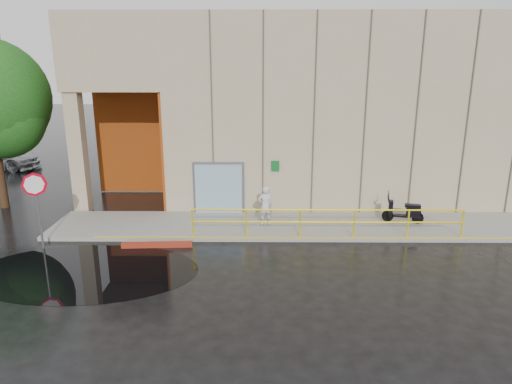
% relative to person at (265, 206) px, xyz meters
% --- Properties ---
extents(ground, '(120.00, 120.00, 0.00)m').
position_rel_person_xyz_m(ground, '(-2.09, -4.38, -0.91)').
color(ground, black).
rests_on(ground, ground).
extents(sidewalk, '(20.00, 3.00, 0.15)m').
position_rel_person_xyz_m(sidewalk, '(1.91, 0.12, -0.84)').
color(sidewalk, gray).
rests_on(sidewalk, ground).
extents(building, '(20.00, 10.17, 8.00)m').
position_rel_person_xyz_m(building, '(3.01, 6.61, 3.29)').
color(building, tan).
rests_on(building, ground).
extents(guardrail, '(9.56, 0.06, 1.03)m').
position_rel_person_xyz_m(guardrail, '(2.16, -1.23, -0.23)').
color(guardrail, '#D8C00B').
rests_on(guardrail, sidewalk).
extents(person, '(0.62, 0.47, 1.53)m').
position_rel_person_xyz_m(person, '(0.00, 0.00, 0.00)').
color(person, silver).
rests_on(person, sidewalk).
extents(scooter, '(1.58, 0.82, 1.20)m').
position_rel_person_xyz_m(scooter, '(5.33, 0.32, -0.07)').
color(scooter, black).
rests_on(scooter, sidewalk).
extents(stop_sign, '(0.74, 0.39, 2.66)m').
position_rel_person_xyz_m(stop_sign, '(-7.59, -2.03, 1.02)').
color(stop_sign, slate).
rests_on(stop_sign, ground).
extents(red_curb, '(2.41, 0.32, 0.18)m').
position_rel_person_xyz_m(red_curb, '(-3.73, -1.88, -0.82)').
color(red_curb, maroon).
rests_on(red_curb, ground).
extents(puddle, '(6.88, 4.28, 0.01)m').
position_rel_person_xyz_m(puddle, '(-5.50, -3.76, -0.91)').
color(puddle, black).
rests_on(puddle, ground).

